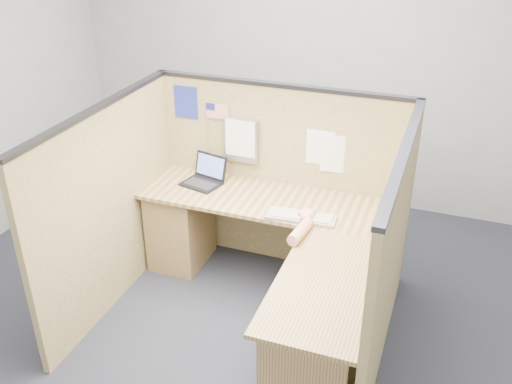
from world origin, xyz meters
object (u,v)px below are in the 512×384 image
at_px(laptop, 204,176).
at_px(keyboard, 301,217).
at_px(l_desk, 273,269).
at_px(mouse, 307,217).

distance_m(laptop, keyboard, 0.93).
xyz_separation_m(l_desk, keyboard, (0.14, 0.19, 0.35)).
bearing_deg(mouse, l_desk, -134.12).
distance_m(keyboard, mouse, 0.04).
bearing_deg(l_desk, laptop, 147.20).
bearing_deg(keyboard, l_desk, -130.95).
bearing_deg(mouse, laptop, 162.60).
distance_m(l_desk, keyboard, 0.42).
bearing_deg(laptop, mouse, -4.36).
relative_size(l_desk, mouse, 16.20).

